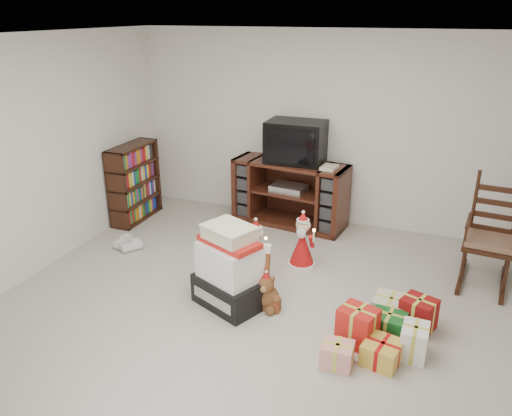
{
  "coord_description": "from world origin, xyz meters",
  "views": [
    {
      "loc": [
        1.49,
        -3.79,
        2.7
      ],
      "look_at": [
        -0.18,
        0.6,
        0.83
      ],
      "focal_mm": 35.0,
      "sensor_mm": 36.0,
      "label": 1
    }
  ],
  "objects_px": {
    "red_suitcase": "(217,273)",
    "santa_figurine": "(302,245)",
    "teddy_bear": "(267,294)",
    "gift_pile": "(230,271)",
    "crt_television": "(296,142)",
    "tv_stand": "(290,193)",
    "bookshelf": "(135,184)",
    "rocking_chair": "(488,245)",
    "sneaker_pair": "(127,245)",
    "mrs_claus_figurine": "(256,254)",
    "gift_cluster": "(384,329)"
  },
  "relations": [
    {
      "from": "red_suitcase",
      "to": "santa_figurine",
      "type": "relative_size",
      "value": 0.78
    },
    {
      "from": "red_suitcase",
      "to": "teddy_bear",
      "type": "distance_m",
      "value": 0.58
    },
    {
      "from": "gift_pile",
      "to": "crt_television",
      "type": "distance_m",
      "value": 2.29
    },
    {
      "from": "tv_stand",
      "to": "bookshelf",
      "type": "height_order",
      "value": "bookshelf"
    },
    {
      "from": "rocking_chair",
      "to": "sneaker_pair",
      "type": "distance_m",
      "value": 4.07
    },
    {
      "from": "mrs_claus_figurine",
      "to": "gift_cluster",
      "type": "relative_size",
      "value": 0.56
    },
    {
      "from": "teddy_bear",
      "to": "gift_cluster",
      "type": "relative_size",
      "value": 0.31
    },
    {
      "from": "rocking_chair",
      "to": "red_suitcase",
      "type": "distance_m",
      "value": 2.83
    },
    {
      "from": "red_suitcase",
      "to": "sneaker_pair",
      "type": "height_order",
      "value": "red_suitcase"
    },
    {
      "from": "tv_stand",
      "to": "gift_pile",
      "type": "xyz_separation_m",
      "value": [
        0.06,
        -2.13,
        -0.07
      ]
    },
    {
      "from": "red_suitcase",
      "to": "teddy_bear",
      "type": "bearing_deg",
      "value": 3.07
    },
    {
      "from": "gift_cluster",
      "to": "crt_television",
      "type": "height_order",
      "value": "crt_television"
    },
    {
      "from": "bookshelf",
      "to": "gift_pile",
      "type": "bearing_deg",
      "value": -36.38
    },
    {
      "from": "santa_figurine",
      "to": "gift_pile",
      "type": "bearing_deg",
      "value": -113.25
    },
    {
      "from": "santa_figurine",
      "to": "red_suitcase",
      "type": "bearing_deg",
      "value": -126.51
    },
    {
      "from": "gift_pile",
      "to": "mrs_claus_figurine",
      "type": "distance_m",
      "value": 0.65
    },
    {
      "from": "tv_stand",
      "to": "santa_figurine",
      "type": "bearing_deg",
      "value": -58.79
    },
    {
      "from": "rocking_chair",
      "to": "red_suitcase",
      "type": "relative_size",
      "value": 2.36
    },
    {
      "from": "tv_stand",
      "to": "sneaker_pair",
      "type": "relative_size",
      "value": 4.32
    },
    {
      "from": "bookshelf",
      "to": "red_suitcase",
      "type": "height_order",
      "value": "bookshelf"
    },
    {
      "from": "bookshelf",
      "to": "santa_figurine",
      "type": "bearing_deg",
      "value": -11.79
    },
    {
      "from": "teddy_bear",
      "to": "red_suitcase",
      "type": "bearing_deg",
      "value": 171.61
    },
    {
      "from": "bookshelf",
      "to": "teddy_bear",
      "type": "xyz_separation_m",
      "value": [
        2.44,
        -1.48,
        -0.34
      ]
    },
    {
      "from": "bookshelf",
      "to": "crt_television",
      "type": "xyz_separation_m",
      "value": [
        2.07,
        0.63,
        0.62
      ]
    },
    {
      "from": "mrs_claus_figurine",
      "to": "crt_television",
      "type": "xyz_separation_m",
      "value": [
        -0.03,
        1.52,
        0.88
      ]
    },
    {
      "from": "rocking_chair",
      "to": "crt_television",
      "type": "relative_size",
      "value": 1.66
    },
    {
      "from": "rocking_chair",
      "to": "santa_figurine",
      "type": "bearing_deg",
      "value": -162.66
    },
    {
      "from": "rocking_chair",
      "to": "gift_pile",
      "type": "xyz_separation_m",
      "value": [
        -2.33,
        -1.38,
        -0.05
      ]
    },
    {
      "from": "rocking_chair",
      "to": "mrs_claus_figurine",
      "type": "distance_m",
      "value": 2.43
    },
    {
      "from": "bookshelf",
      "to": "santa_figurine",
      "type": "height_order",
      "value": "bookshelf"
    },
    {
      "from": "mrs_claus_figurine",
      "to": "gift_cluster",
      "type": "height_order",
      "value": "mrs_claus_figurine"
    },
    {
      "from": "rocking_chair",
      "to": "sneaker_pair",
      "type": "height_order",
      "value": "rocking_chair"
    },
    {
      "from": "mrs_claus_figurine",
      "to": "sneaker_pair",
      "type": "relative_size",
      "value": 1.8
    },
    {
      "from": "gift_pile",
      "to": "gift_cluster",
      "type": "bearing_deg",
      "value": 20.43
    },
    {
      "from": "mrs_claus_figurine",
      "to": "sneaker_pair",
      "type": "bearing_deg",
      "value": 178.82
    },
    {
      "from": "tv_stand",
      "to": "rocking_chair",
      "type": "distance_m",
      "value": 2.5
    },
    {
      "from": "teddy_bear",
      "to": "rocking_chair",
      "type": "bearing_deg",
      "value": 33.95
    },
    {
      "from": "sneaker_pair",
      "to": "crt_television",
      "type": "relative_size",
      "value": 0.5
    },
    {
      "from": "red_suitcase",
      "to": "santa_figurine",
      "type": "distance_m",
      "value": 1.08
    },
    {
      "from": "mrs_claus_figurine",
      "to": "gift_cluster",
      "type": "distance_m",
      "value": 1.64
    },
    {
      "from": "sneaker_pair",
      "to": "gift_cluster",
      "type": "height_order",
      "value": "gift_cluster"
    },
    {
      "from": "rocking_chair",
      "to": "gift_pile",
      "type": "height_order",
      "value": "rocking_chair"
    },
    {
      "from": "sneaker_pair",
      "to": "crt_television",
      "type": "height_order",
      "value": "crt_television"
    },
    {
      "from": "bookshelf",
      "to": "gift_cluster",
      "type": "relative_size",
      "value": 0.9
    },
    {
      "from": "tv_stand",
      "to": "santa_figurine",
      "type": "distance_m",
      "value": 1.24
    },
    {
      "from": "bookshelf",
      "to": "rocking_chair",
      "type": "distance_m",
      "value": 4.41
    },
    {
      "from": "red_suitcase",
      "to": "bookshelf",
      "type": "bearing_deg",
      "value": 154.77
    },
    {
      "from": "rocking_chair",
      "to": "mrs_claus_figurine",
      "type": "bearing_deg",
      "value": -156.08
    },
    {
      "from": "teddy_bear",
      "to": "gift_pile",
      "type": "bearing_deg",
      "value": -171.06
    },
    {
      "from": "teddy_bear",
      "to": "gift_cluster",
      "type": "xyz_separation_m",
      "value": [
        1.13,
        -0.15,
        -0.02
      ]
    }
  ]
}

